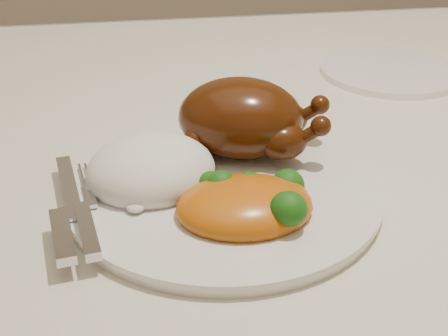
{
  "coord_description": "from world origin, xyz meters",
  "views": [
    {
      "loc": [
        -0.22,
        -0.67,
        1.09
      ],
      "look_at": [
        -0.14,
        -0.15,
        0.8
      ],
      "focal_mm": 50.0,
      "sensor_mm": 36.0,
      "label": 1
    }
  ],
  "objects": [
    {
      "name": "tablecloth",
      "position": [
        0.0,
        0.0,
        0.74
      ],
      "size": [
        1.73,
        1.03,
        0.18
      ],
      "color": "beige",
      "rests_on": "dining_table"
    },
    {
      "name": "dining_table",
      "position": [
        0.0,
        0.0,
        0.67
      ],
      "size": [
        1.6,
        0.9,
        0.76
      ],
      "color": "brown",
      "rests_on": "floor"
    },
    {
      "name": "dinner_plate",
      "position": [
        -0.14,
        -0.15,
        0.77
      ],
      "size": [
        0.39,
        0.39,
        0.01
      ],
      "primitive_type": "cylinder",
      "rotation": [
        0.0,
        0.0,
        0.32
      ],
      "color": "silver",
      "rests_on": "tablecloth"
    },
    {
      "name": "cutlery",
      "position": [
        -0.28,
        -0.19,
        0.79
      ],
      "size": [
        0.05,
        0.19,
        0.01
      ],
      "rotation": [
        0.0,
        0.0,
        0.16
      ],
      "color": "silver",
      "rests_on": "dinner_plate"
    },
    {
      "name": "side_plate",
      "position": [
        0.16,
        0.16,
        0.77
      ],
      "size": [
        0.27,
        0.27,
        0.01
      ],
      "primitive_type": "cylinder",
      "rotation": [
        0.0,
        0.0,
        0.43
      ],
      "color": "silver",
      "rests_on": "tablecloth"
    },
    {
      "name": "mac_and_cheese",
      "position": [
        -0.12,
        -0.2,
        0.79
      ],
      "size": [
        0.13,
        0.1,
        0.05
      ],
      "rotation": [
        0.0,
        0.0,
        -0.01
      ],
      "color": "orange",
      "rests_on": "dinner_plate"
    },
    {
      "name": "roast_chicken",
      "position": [
        -0.11,
        -0.08,
        0.82
      ],
      "size": [
        0.18,
        0.13,
        0.09
      ],
      "rotation": [
        0.0,
        0.0,
        -0.27
      ],
      "color": "#451D07",
      "rests_on": "dinner_plate"
    },
    {
      "name": "rice_mound",
      "position": [
        -0.21,
        -0.13,
        0.79
      ],
      "size": [
        0.15,
        0.14,
        0.07
      ],
      "rotation": [
        0.0,
        0.0,
        0.21
      ],
      "color": "white",
      "rests_on": "dinner_plate"
    }
  ]
}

